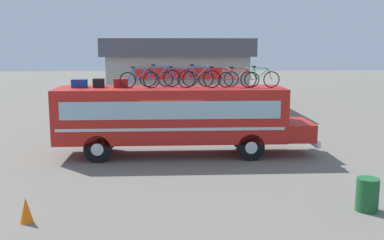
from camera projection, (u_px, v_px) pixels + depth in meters
ground_plane at (171, 155)px, 19.19m from camera, size 120.00×120.00×0.00m
bus at (176, 115)px, 18.92m from camera, size 10.78×2.49×2.87m
luggage_bag_1 at (79, 83)px, 18.68m from camera, size 0.62×0.37×0.34m
luggage_bag_2 at (99, 83)px, 18.78m from camera, size 0.44×0.38×0.36m
luggage_bag_3 at (121, 83)px, 18.86m from camera, size 0.56×0.52×0.36m
rooftop_bicycle_1 at (139, 79)px, 18.34m from camera, size 1.62×0.44×0.89m
rooftop_bicycle_2 at (160, 78)px, 18.90m from camera, size 1.72×0.44×0.96m
rooftop_bicycle_3 at (178, 78)px, 19.04m from camera, size 1.68×0.44×0.86m
rooftop_bicycle_4 at (199, 78)px, 18.44m from camera, size 1.79×0.44×0.97m
rooftop_bicycle_5 at (218, 78)px, 19.00m from camera, size 1.72×0.44×0.86m
rooftop_bicycle_6 at (239, 79)px, 18.71m from camera, size 1.74×0.44×0.86m
rooftop_bicycle_7 at (260, 79)px, 18.55m from camera, size 1.64×0.44×0.91m
roadside_building at (177, 72)px, 33.44m from camera, size 10.08×9.55×5.01m
trash_bin at (367, 194)px, 12.72m from camera, size 0.63×0.63×0.94m
traffic_cone at (26, 210)px, 11.87m from camera, size 0.35×0.35×0.69m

